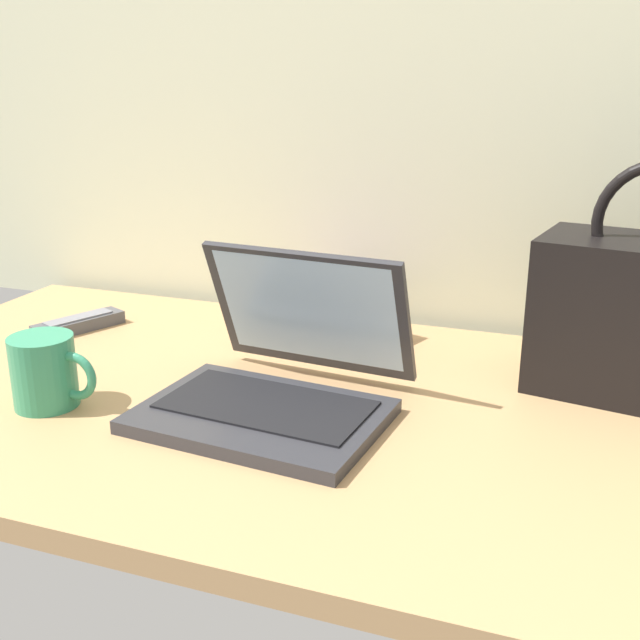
{
  "coord_description": "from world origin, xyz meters",
  "views": [
    {
      "loc": [
        0.28,
        -0.91,
        0.47
      ],
      "look_at": [
        -0.05,
        0.0,
        0.15
      ],
      "focal_mm": 42.81,
      "sensor_mm": 36.0,
      "label": 1
    }
  ],
  "objects": [
    {
      "name": "remote_control_near",
      "position": [
        -0.56,
        0.15,
        0.04
      ],
      "size": [
        0.11,
        0.16,
        0.02
      ],
      "color": "#4C4C51",
      "rests_on": "desk"
    },
    {
      "name": "coffee_mug",
      "position": [
        -0.4,
        -0.14,
        0.08
      ],
      "size": [
        0.13,
        0.09,
        0.1
      ],
      "color": "#338C66",
      "rests_on": "desk"
    },
    {
      "name": "laptop",
      "position": [
        -0.1,
        -0.04,
        0.07
      ],
      "size": [
        0.33,
        0.33,
        0.21
      ],
      "color": "#2D2D33",
      "rests_on": "desk"
    },
    {
      "name": "desk",
      "position": [
        0.0,
        0.0,
        0.01
      ],
      "size": [
        1.6,
        0.76,
        0.03
      ],
      "color": "tan",
      "rests_on": "ground"
    },
    {
      "name": "book_stack",
      "position": [
        -0.12,
        0.26,
        0.07
      ],
      "size": [
        0.23,
        0.2,
        0.07
      ],
      "color": "#D8BF4C",
      "rests_on": "desk"
    }
  ]
}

